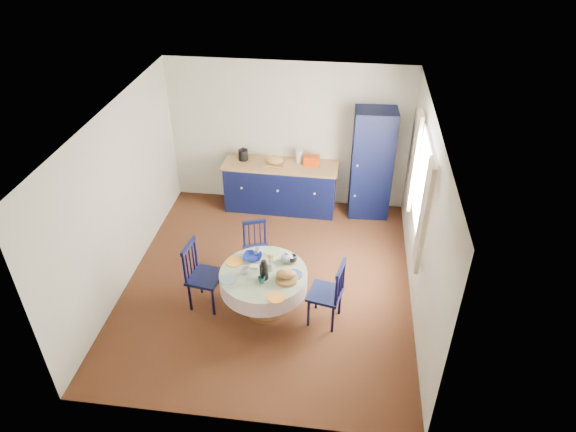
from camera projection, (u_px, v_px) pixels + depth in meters
The scene contains 17 objects.
floor at pixel (269, 282), 7.37m from camera, with size 4.50×4.50×0.00m, color black.
ceiling at pixel (264, 119), 5.97m from camera, with size 4.50×4.50×0.00m, color white.
wall_back at pixel (288, 135), 8.52m from camera, with size 4.00×0.02×2.50m, color silver.
wall_left at pixel (120, 199), 6.88m from camera, with size 0.02×4.50×2.50m, color silver.
wall_right at pixel (423, 220), 6.46m from camera, with size 0.02×4.50×2.50m, color silver.
window at pixel (421, 189), 6.56m from camera, with size 0.10×1.74×1.45m.
kitchen_counter at pixel (280, 186), 8.74m from camera, with size 1.93×0.64×1.10m.
pantry_cabinet at pixel (372, 164), 8.34m from camera, with size 0.68×0.50×1.87m.
dining_table at pixel (264, 280), 6.55m from camera, with size 1.12×1.12×0.96m.
chair_left at pixel (202, 275), 6.74m from camera, with size 0.47×0.49×0.97m.
chair_far at pixel (256, 249), 7.31m from camera, with size 0.47×0.46×0.84m.
chair_right at pixel (328, 293), 6.47m from camera, with size 0.49×0.50×0.95m.
mug_a at pixel (246, 271), 6.46m from camera, with size 0.11×0.11×0.09m, color silver.
mug_b at pixel (262, 280), 6.31m from camera, with size 0.09×0.09×0.09m, color #245F68.
mug_c at pixel (292, 259), 6.64m from camera, with size 0.13×0.13×0.10m, color black.
mug_d at pixel (257, 251), 6.78m from camera, with size 0.10×0.10×0.09m, color silver.
cobalt_bowl at pixel (253, 257), 6.71m from camera, with size 0.25×0.25×0.06m, color navy.
Camera 1 is at (0.98, -5.50, 4.90)m, focal length 32.00 mm.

